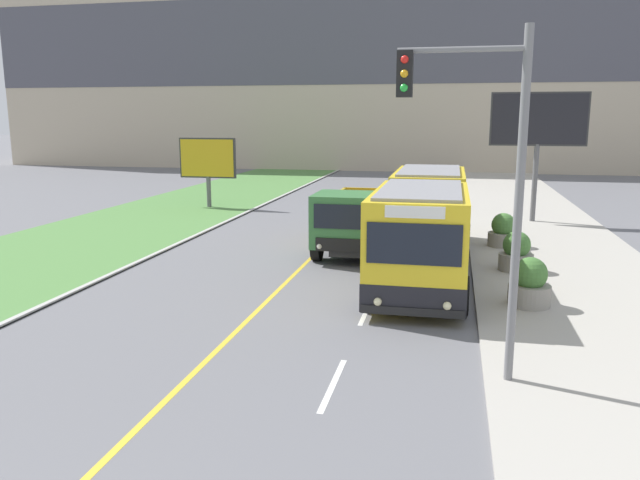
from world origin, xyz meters
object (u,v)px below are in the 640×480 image
traffic_light_mast (485,164)px  billboard_large (538,125)px  city_bus (425,223)px  dump_truck (355,222)px  billboard_small (208,160)px  planter_round_near (530,284)px  planter_round_second (516,253)px  planter_round_third (503,232)px

traffic_light_mast → billboard_large: (3.21, 19.00, 0.48)m
city_bus → dump_truck: bearing=144.3°
billboard_large → billboard_small: billboard_large is taller
billboard_large → planter_round_near: (-1.69, -14.06, -3.90)m
traffic_light_mast → planter_round_second: 9.58m
dump_truck → planter_round_near: size_ratio=5.20×
planter_round_near → planter_round_second: planter_round_near is taller
billboard_large → planter_round_third: 7.65m
billboard_large → planter_round_third: size_ratio=4.77×
planter_round_near → billboard_large: bearing=83.1°
traffic_light_mast → billboard_small: 24.73m
planter_round_second → billboard_large: bearing=80.7°
billboard_small → planter_round_third: (15.01, -7.92, -1.96)m
traffic_light_mast → city_bus: bearing=99.0°
city_bus → planter_round_third: bearing=55.8°
traffic_light_mast → planter_round_third: size_ratio=5.10×
dump_truck → planter_round_third: (5.30, 2.26, -0.56)m
traffic_light_mast → billboard_small: bearing=123.4°
planter_round_third → dump_truck: bearing=-156.9°
traffic_light_mast → planter_round_near: 6.20m
billboard_small → planter_round_third: 17.08m
dump_truck → billboard_small: 14.14m
traffic_light_mast → planter_round_third: bearing=83.7°
planter_round_near → billboard_small: bearing=134.0°
city_bus → dump_truck: city_bus is taller
dump_truck → city_bus: bearing=-35.7°
planter_round_near → planter_round_third: bearing=90.8°
dump_truck → planter_round_second: (5.42, -1.61, -0.56)m
planter_round_third → billboard_large: bearing=74.1°
city_bus → planter_round_second: bearing=4.0°
traffic_light_mast → planter_round_third: 13.22m
traffic_light_mast → dump_truck: bearing=110.5°
planter_round_second → billboard_small: bearing=142.1°
dump_truck → billboard_large: (7.10, 8.58, 3.35)m
dump_truck → traffic_light_mast: (3.89, -10.43, 2.88)m
dump_truck → billboard_small: (-9.71, 10.18, 1.40)m
city_bus → billboard_large: size_ratio=1.95×
billboard_large → billboard_small: bearing=174.5°
city_bus → planter_round_third: 5.01m
dump_truck → billboard_small: bearing=133.6°
billboard_small → planter_round_near: bearing=-46.0°
planter_round_near → planter_round_second: bearing=89.8°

